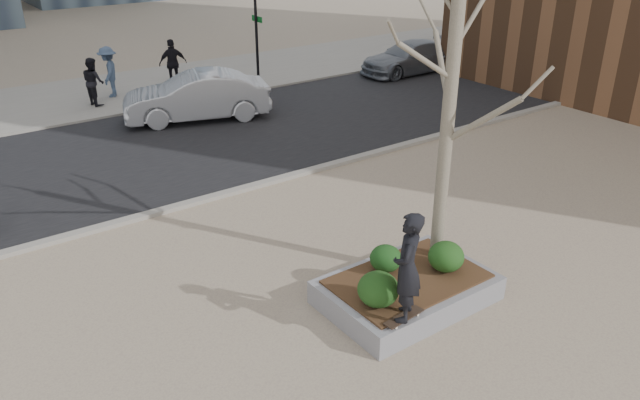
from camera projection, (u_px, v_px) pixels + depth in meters
ground at (364, 320)px, 10.83m from camera, size 120.00×120.00×0.00m
street at (147, 152)px, 18.18m from camera, size 60.00×8.00×0.02m
far_sidewalk at (76, 98)px, 23.32m from camera, size 60.00×6.00×0.02m
planter at (407, 290)px, 11.26m from camera, size 3.00×2.00×0.45m
planter_mulch at (408, 279)px, 11.16m from camera, size 2.70×1.70×0.04m
sycamore_tree at (451, 85)px, 10.49m from camera, size 2.80×2.80×6.60m
shrub_left at (378, 289)px, 10.28m from camera, size 0.69×0.69×0.59m
shrub_middle at (386, 258)px, 11.28m from camera, size 0.58×0.58×0.50m
shrub_right at (446, 257)px, 11.28m from camera, size 0.65×0.65×0.56m
skateboard at (404, 318)px, 10.05m from camera, size 0.80×0.28×0.08m
skateboarder at (407, 267)px, 9.64m from camera, size 0.80×0.77×1.85m
car_silver at (197, 97)px, 20.65m from camera, size 5.04×3.05×1.57m
car_third at (410, 57)px, 26.58m from camera, size 4.64×2.07×1.32m
pedestrian_a at (93, 81)px, 22.17m from camera, size 0.77×0.92×1.69m
pedestrian_b at (109, 72)px, 23.11m from camera, size 1.17×1.38×1.86m
pedestrian_c at (173, 63)px, 24.39m from camera, size 1.15×0.63×1.86m
traffic_light_far at (256, 28)px, 24.03m from camera, size 0.60×2.48×4.50m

